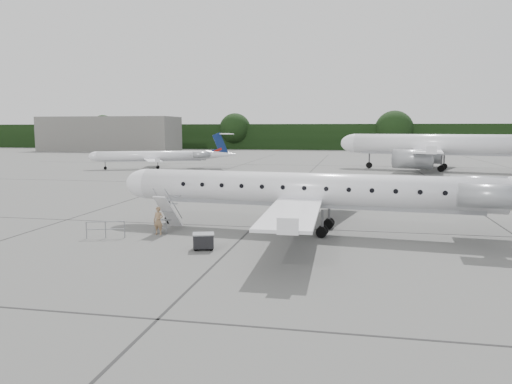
# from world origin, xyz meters

# --- Properties ---
(ground) EXTENTS (320.00, 320.00, 0.00)m
(ground) POSITION_xyz_m (0.00, 0.00, 0.00)
(ground) COLOR slate
(ground) RESTS_ON ground
(treeline) EXTENTS (260.00, 4.00, 8.00)m
(treeline) POSITION_xyz_m (0.00, 130.00, 4.00)
(treeline) COLOR black
(treeline) RESTS_ON ground
(terminal_building) EXTENTS (40.00, 14.00, 10.00)m
(terminal_building) POSITION_xyz_m (-70.00, 110.00, 5.00)
(terminal_building) COLOR slate
(terminal_building) RESTS_ON ground
(main_regional_jet) EXTENTS (30.82, 23.57, 7.41)m
(main_regional_jet) POSITION_xyz_m (-1.41, 3.56, 3.70)
(main_regional_jet) COLOR white
(main_regional_jet) RESTS_ON ground
(airstair) EXTENTS (1.08, 2.43, 2.32)m
(airstair) POSITION_xyz_m (-10.26, 2.17, 1.16)
(airstair) COLOR white
(airstair) RESTS_ON ground
(passenger) EXTENTS (0.67, 0.49, 1.73)m
(passenger) POSITION_xyz_m (-10.39, 0.85, 0.86)
(passenger) COLOR #927150
(passenger) RESTS_ON ground
(safety_railing) EXTENTS (2.12, 0.73, 1.00)m
(safety_railing) POSITION_xyz_m (-13.06, -0.74, 0.50)
(safety_railing) COLOR gray
(safety_railing) RESTS_ON ground
(baggage_cart) EXTENTS (1.30, 1.16, 0.94)m
(baggage_cart) POSITION_xyz_m (-6.56, -2.29, 0.47)
(baggage_cart) COLOR black
(baggage_cart) RESTS_ON ground
(bg_narrowbody) EXTENTS (35.94, 29.65, 11.24)m
(bg_narrowbody) POSITION_xyz_m (13.27, 54.35, 5.62)
(bg_narrowbody) COLOR white
(bg_narrowbody) RESTS_ON ground
(bg_regional_left) EXTENTS (26.52, 23.10, 5.81)m
(bg_regional_left) POSITION_xyz_m (-30.75, 48.48, 2.91)
(bg_regional_left) COLOR white
(bg_regional_left) RESTS_ON ground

